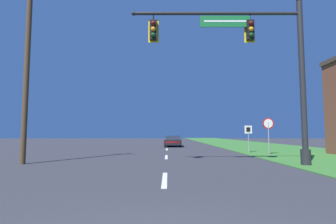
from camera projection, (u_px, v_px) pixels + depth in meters
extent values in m
cube|color=#38752D|center=(253.00, 145.00, 32.19)|extent=(10.00, 110.00, 0.04)
cube|color=silver|center=(166.00, 179.00, 8.31)|extent=(0.16, 2.80, 0.01)
cube|color=silver|center=(167.00, 157.00, 16.29)|extent=(0.16, 2.80, 0.01)
cube|color=silver|center=(168.00, 149.00, 24.26)|extent=(0.16, 2.80, 0.01)
cube|color=silver|center=(168.00, 145.00, 32.23)|extent=(0.16, 2.80, 0.01)
cube|color=silver|center=(168.00, 143.00, 40.21)|extent=(0.16, 2.80, 0.01)
cylinder|color=#232326|center=(307.00, 157.00, 11.91)|extent=(0.44, 0.44, 0.70)
cylinder|color=#232326|center=(304.00, 81.00, 12.21)|extent=(0.26, 0.26, 7.75)
cylinder|color=#232326|center=(218.00, 13.00, 12.49)|extent=(7.94, 0.16, 0.16)
sphere|color=#232326|center=(135.00, 14.00, 12.51)|extent=(0.21, 0.21, 0.21)
cube|color=#196B33|center=(226.00, 21.00, 12.46)|extent=(2.39, 0.06, 0.55)
cube|color=white|center=(226.00, 21.00, 12.42)|extent=(2.01, 0.01, 0.08)
cylinder|color=black|center=(154.00, 17.00, 12.49)|extent=(0.06, 0.06, 0.35)
cube|color=yellow|center=(155.00, 31.00, 12.57)|extent=(0.50, 0.03, 1.11)
cube|color=black|center=(154.00, 30.00, 12.44)|extent=(0.34, 0.24, 0.95)
sphere|color=#4C0F0C|center=(154.00, 23.00, 12.32)|extent=(0.22, 0.22, 0.22)
sphere|color=orange|center=(154.00, 29.00, 12.30)|extent=(0.22, 0.22, 0.22)
sphere|color=#0F3D19|center=(154.00, 35.00, 12.27)|extent=(0.22, 0.22, 0.22)
cylinder|color=black|center=(251.00, 17.00, 12.47)|extent=(0.06, 0.06, 0.35)
cube|color=yellow|center=(250.00, 31.00, 12.55)|extent=(0.50, 0.03, 1.11)
cube|color=black|center=(251.00, 30.00, 12.42)|extent=(0.34, 0.24, 0.95)
sphere|color=#4C0F0C|center=(252.00, 23.00, 12.30)|extent=(0.22, 0.22, 0.22)
sphere|color=orange|center=(252.00, 29.00, 12.28)|extent=(0.22, 0.22, 0.22)
sphere|color=#0F3D19|center=(252.00, 35.00, 12.25)|extent=(0.22, 0.22, 0.22)
cylinder|color=black|center=(182.00, 143.00, 31.37)|extent=(0.22, 0.64, 0.64)
cylinder|color=black|center=(168.00, 143.00, 31.47)|extent=(0.22, 0.64, 0.64)
cylinder|color=black|center=(181.00, 144.00, 28.19)|extent=(0.22, 0.64, 0.64)
cylinder|color=black|center=(166.00, 144.00, 28.29)|extent=(0.22, 0.64, 0.64)
cube|color=black|center=(174.00, 142.00, 29.84)|extent=(2.09, 4.70, 0.55)
cube|color=#283342|center=(174.00, 138.00, 30.00)|extent=(1.71, 2.02, 0.42)
cube|color=black|center=(174.00, 136.00, 30.01)|extent=(1.67, 1.98, 0.06)
cube|color=#B71414|center=(174.00, 142.00, 27.59)|extent=(1.68, 0.16, 0.14)
cylinder|color=gray|center=(270.00, 138.00, 17.94)|extent=(0.07, 0.07, 2.20)
cylinder|color=red|center=(269.00, 123.00, 18.03)|extent=(0.76, 0.04, 0.76)
cylinder|color=white|center=(270.00, 123.00, 18.00)|extent=(0.61, 0.01, 0.61)
cylinder|color=gray|center=(250.00, 139.00, 19.78)|extent=(0.06, 0.06, 2.00)
cube|color=white|center=(249.00, 130.00, 19.84)|extent=(0.55, 0.04, 0.60)
cube|color=black|center=(250.00, 130.00, 19.82)|extent=(0.31, 0.01, 0.34)
cylinder|color=#4C3823|center=(28.00, 61.00, 13.00)|extent=(0.26, 0.26, 10.17)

